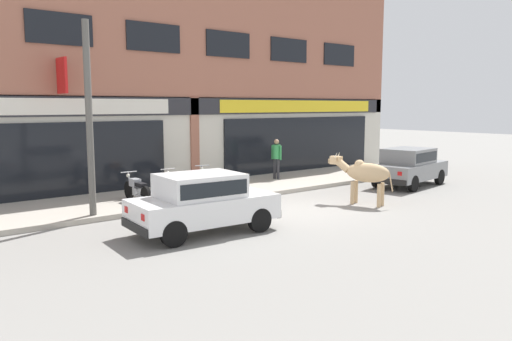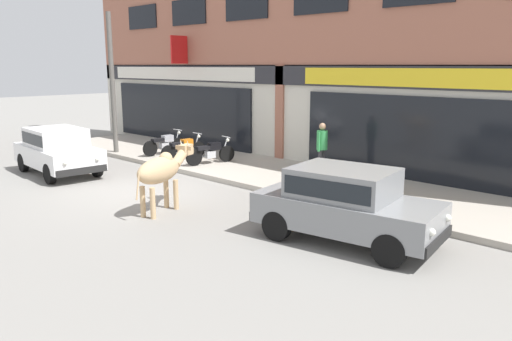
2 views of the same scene
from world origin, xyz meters
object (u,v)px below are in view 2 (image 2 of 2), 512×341
Objects in this scene: motorcycle_1 at (184,148)px; pedestrian at (322,144)px; motorcycle_0 at (165,144)px; utility_pole at (112,84)px; car_0 at (345,201)px; motorcycle_2 at (211,152)px; car_1 at (57,149)px; cow at (161,170)px.

motorcycle_1 is 5.32m from pedestrian.
utility_pole is (-1.76, -0.98, 2.18)m from motorcycle_0.
car_0 reaches higher than motorcycle_2.
car_1 reaches higher than motorcycle_0.
car_1 is 2.04× the size of motorcycle_1.
motorcycle_0 is at bearing 163.42° from car_0.
car_1 is 3.99m from motorcycle_0.
car_0 is 7.83m from motorcycle_2.
utility_pole is at bearing -167.58° from motorcycle_2.
car_0 is at bearing 16.64° from cow.
motorcycle_0 is (0.20, 3.97, -0.28)m from car_1.
car_1 is at bearing 177.78° from cow.
motorcycle_0 is at bearing 179.50° from motorcycle_2.
utility_pole is at bearing 156.53° from cow.
car_0 reaches higher than motorcycle_1.
pedestrian is at bearing 12.94° from utility_pole.
motorcycle_2 is 4.98m from utility_pole.
cow is at bearing -163.36° from car_0.
cow is 4.41m from car_0.
cow reaches higher than car_1.
pedestrian is (-3.39, 3.85, 0.32)m from car_0.
motorcycle_1 is 1.01× the size of motorcycle_2.
motorcycle_1 is (-8.57, 2.80, -0.28)m from car_0.
car_0 is 5.13m from pedestrian.
cow reaches higher than car_0.
motorcycle_2 is (2.81, 3.95, -0.28)m from car_1.
car_1 is 3.87m from utility_pole.
cow is 0.56× the size of car_0.
pedestrian is at bearing 80.68° from cow.
motorcycle_1 is at bearing 161.88° from car_0.
cow reaches higher than motorcycle_0.
cow is 5.97m from motorcycle_1.
motorcycle_1 and motorcycle_2 have the same top height.
motorcycle_0 is at bearing -172.02° from pedestrian.
motorcycle_1 is 1.32m from motorcycle_2.
motorcycle_1 is 1.13× the size of pedestrian.
car_1 reaches higher than motorcycle_2.
car_1 is 2.31× the size of pedestrian.
motorcycle_0 and motorcycle_1 have the same top height.
motorcycle_1 is 0.35× the size of utility_pole.
utility_pole reaches higher than motorcycle_2.
utility_pole is at bearing 117.59° from car_1.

